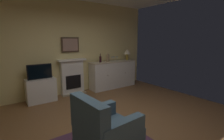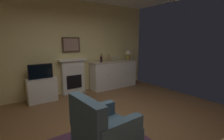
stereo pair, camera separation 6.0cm
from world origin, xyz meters
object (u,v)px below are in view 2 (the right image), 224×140
(tv_cabinet, at_px, (42,90))
(framed_picture, at_px, (71,45))
(wine_glass_right, at_px, (118,58))
(vase_decorative, at_px, (109,58))
(wine_bottle, at_px, (101,59))
(table_lamp, at_px, (128,52))
(tv_set, at_px, (41,71))
(armchair, at_px, (103,130))
(fireplace_unit, at_px, (73,76))
(wine_glass_center, at_px, (115,58))
(sideboard_cabinet, at_px, (114,74))
(wine_glass_left, at_px, (113,58))

(tv_cabinet, bearing_deg, framed_picture, 12.01)
(wine_glass_right, height_order, vase_decorative, vase_decorative)
(wine_bottle, distance_m, tv_cabinet, 2.05)
(framed_picture, distance_m, table_lamp, 2.13)
(vase_decorative, bearing_deg, tv_cabinet, 178.28)
(tv_set, relative_size, armchair, 0.67)
(framed_picture, distance_m, armchair, 3.30)
(vase_decorative, relative_size, armchair, 0.31)
(wine_bottle, bearing_deg, wine_glass_right, -5.88)
(fireplace_unit, distance_m, wine_glass_center, 1.57)
(fireplace_unit, xyz_separation_m, vase_decorative, (1.19, -0.23, 0.54))
(tv_cabinet, bearing_deg, fireplace_unit, 9.45)
(armchair, bearing_deg, vase_decorative, 55.13)
(wine_bottle, xyz_separation_m, wine_glass_center, (0.53, -0.03, 0.01))
(sideboard_cabinet, xyz_separation_m, wine_glass_center, (0.03, -0.02, 0.59))
(tv_set, bearing_deg, wine_glass_left, -1.19)
(sideboard_cabinet, distance_m, tv_cabinet, 2.43)
(framed_picture, distance_m, sideboard_cabinet, 1.81)
(table_lamp, bearing_deg, fireplace_unit, 175.16)
(fireplace_unit, relative_size, tv_set, 1.77)
(sideboard_cabinet, height_order, table_lamp, table_lamp)
(wine_glass_left, distance_m, wine_glass_right, 0.22)
(wine_glass_center, bearing_deg, tv_cabinet, 179.23)
(tv_set, bearing_deg, armchair, -84.65)
(vase_decorative, xyz_separation_m, armchair, (-1.91, -2.74, -0.70))
(wine_glass_left, height_order, wine_glass_right, same)
(wine_bottle, bearing_deg, tv_cabinet, 179.94)
(sideboard_cabinet, xyz_separation_m, table_lamp, (0.65, 0.00, 0.75))
(framed_picture, xyz_separation_m, wine_glass_left, (1.36, -0.28, -0.47))
(vase_decorative, height_order, tv_cabinet, vase_decorative)
(sideboard_cabinet, xyz_separation_m, wine_bottle, (-0.51, 0.01, 0.58))
(table_lamp, height_order, vase_decorative, table_lamp)
(wine_glass_right, distance_m, tv_cabinet, 2.67)
(fireplace_unit, distance_m, wine_glass_left, 1.48)
(wine_bottle, xyz_separation_m, wine_glass_left, (0.42, -0.07, 0.01))
(fireplace_unit, height_order, wine_bottle, wine_bottle)
(fireplace_unit, distance_m, tv_set, 1.04)
(wine_glass_left, bearing_deg, wine_glass_right, 0.88)
(vase_decorative, xyz_separation_m, tv_set, (-2.17, 0.04, -0.24))
(table_lamp, distance_m, vase_decorative, 0.91)
(fireplace_unit, distance_m, sideboard_cabinet, 1.46)
(table_lamp, height_order, tv_cabinet, table_lamp)
(fireplace_unit, bearing_deg, table_lamp, -4.84)
(sideboard_cabinet, relative_size, table_lamp, 4.32)
(framed_picture, bearing_deg, wine_glass_center, -9.26)
(wine_glass_right, distance_m, armchair, 3.64)
(framed_picture, distance_m, wine_bottle, 1.08)
(wine_glass_right, bearing_deg, framed_picture, 170.13)
(vase_decorative, bearing_deg, tv_set, 178.90)
(fireplace_unit, relative_size, framed_picture, 2.00)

